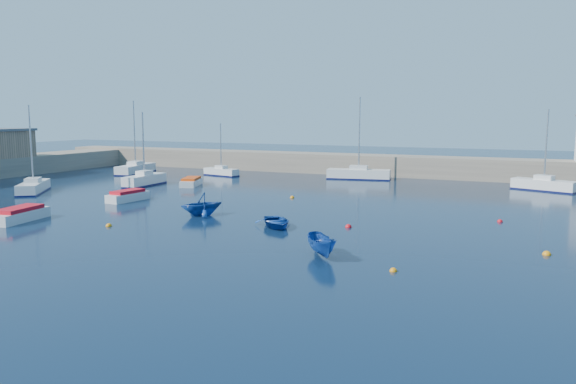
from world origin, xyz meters
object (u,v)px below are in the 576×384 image
at_px(motorboat_1, 128,196).
at_px(motorboat_0, 20,214).
at_px(sailboat_4, 136,168).
at_px(sailboat_5, 221,172).
at_px(sailboat_2, 34,187).
at_px(dinghy_center, 276,222).
at_px(sailboat_6, 359,174).
at_px(sailboat_7, 544,185).
at_px(motorboat_2, 191,182).
at_px(dinghy_left, 202,204).
at_px(dinghy_right, 322,246).
at_px(sailboat_3, 145,180).

bearing_deg(motorboat_1, motorboat_0, -88.91).
height_order(sailboat_4, sailboat_5, sailboat_4).
relative_size(motorboat_0, motorboat_1, 1.16).
relative_size(sailboat_2, dinghy_center, 2.44).
bearing_deg(sailboat_6, sailboat_7, -106.06).
distance_m(motorboat_2, dinghy_center, 25.25).
distance_m(sailboat_4, motorboat_2, 16.36).
height_order(sailboat_5, motorboat_0, sailboat_5).
height_order(dinghy_left, dinghy_right, dinghy_left).
height_order(sailboat_6, dinghy_right, sailboat_6).
xyz_separation_m(sailboat_7, motorboat_2, (-35.89, -11.52, -0.21)).
bearing_deg(sailboat_5, motorboat_2, -155.05).
bearing_deg(sailboat_4, motorboat_2, -38.87).
bearing_deg(dinghy_left, sailboat_3, 174.74).
distance_m(sailboat_7, dinghy_center, 33.44).
bearing_deg(sailboat_2, sailboat_3, 18.84).
relative_size(motorboat_2, dinghy_right, 1.47).
bearing_deg(sailboat_4, dinghy_center, -46.94).
distance_m(sailboat_6, sailboat_7, 20.85).
bearing_deg(dinghy_right, motorboat_1, 115.62).
xyz_separation_m(sailboat_3, motorboat_1, (5.92, -9.87, -0.18)).
bearing_deg(dinghy_center, sailboat_7, 20.17).
bearing_deg(motorboat_2, sailboat_4, 130.36).
bearing_deg(sailboat_2, sailboat_5, 31.07).
relative_size(sailboat_5, motorboat_1, 1.57).
bearing_deg(motorboat_0, sailboat_4, 105.80).
xyz_separation_m(sailboat_4, motorboat_1, (15.30, -19.85, -0.17)).
xyz_separation_m(sailboat_2, sailboat_5, (9.31, 21.42, -0.06)).
height_order(sailboat_5, motorboat_1, sailboat_5).
relative_size(sailboat_5, sailboat_7, 0.80).
distance_m(sailboat_5, motorboat_0, 33.19).
height_order(sailboat_3, motorboat_1, sailboat_3).
relative_size(sailboat_3, motorboat_0, 1.64).
bearing_deg(sailboat_7, dinghy_right, -176.57).
distance_m(motorboat_0, dinghy_center, 19.28).
relative_size(sailboat_2, sailboat_5, 1.31).
bearing_deg(sailboat_6, sailboat_5, 91.79).
xyz_separation_m(sailboat_7, motorboat_0, (-35.69, -34.43, -0.15)).
xyz_separation_m(dinghy_left, dinghy_right, (13.23, -8.25, -0.27)).
relative_size(sailboat_2, motorboat_2, 1.85).
height_order(sailboat_4, dinghy_left, sailboat_4).
height_order(sailboat_2, motorboat_0, sailboat_2).
height_order(motorboat_0, dinghy_left, dinghy_left).
height_order(sailboat_5, sailboat_6, sailboat_6).
bearing_deg(sailboat_3, dinghy_right, -38.65).
distance_m(sailboat_4, sailboat_7, 50.28).
height_order(sailboat_4, motorboat_2, sailboat_4).
relative_size(motorboat_1, motorboat_2, 0.90).
bearing_deg(sailboat_4, sailboat_2, -91.48).
bearing_deg(dinghy_center, sailboat_3, 108.51).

